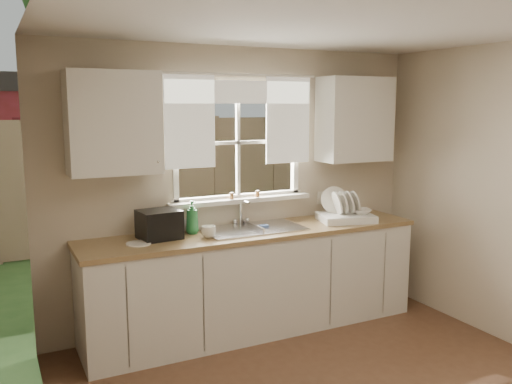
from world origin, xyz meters
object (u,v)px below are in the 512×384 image
soap_bottle_a (192,217)px  cup (208,232)px  dish_rack (345,214)px  black_appliance (159,224)px

soap_bottle_a → cup: bearing=-84.3°
cup → dish_rack: bearing=-8.1°
cup → black_appliance: size_ratio=0.39×
dish_rack → soap_bottle_a: size_ratio=2.02×
cup → black_appliance: (-0.37, 0.15, 0.07)m
dish_rack → black_appliance: size_ratio=1.79×
soap_bottle_a → black_appliance: soap_bottle_a is taller
soap_bottle_a → dish_rack: bearing=-20.1°
dish_rack → black_appliance: 1.76m
dish_rack → cup: (-1.39, -0.03, -0.02)m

